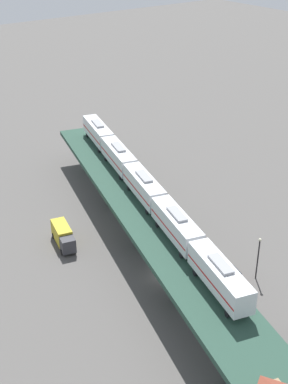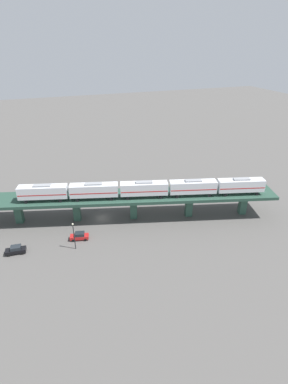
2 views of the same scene
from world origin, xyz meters
name	(u,v)px [view 1 (image 1 of 2)]	position (x,y,z in m)	size (l,w,h in m)	color
ground_plane	(162,276)	(0.00, 0.00, 0.00)	(400.00, 400.00, 0.00)	#514F4C
elevated_viaduct	(163,242)	(-0.04, -0.15, 5.89)	(32.59, 90.92, 6.83)	#244135
subway_train	(144,186)	(-4.34, -10.44, 9.37)	(19.31, 60.89, 4.45)	silver
street_car_red	(233,276)	(-7.40, 7.15, 0.94)	(2.78, 4.70, 1.89)	#AD1E1E
delivery_truck	(63,236)	(7.68, -16.12, 1.76)	(3.88, 7.53, 3.20)	#333338
street_lamp	(258,255)	(-10.74, 8.62, 4.11)	(0.44, 0.44, 6.94)	black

